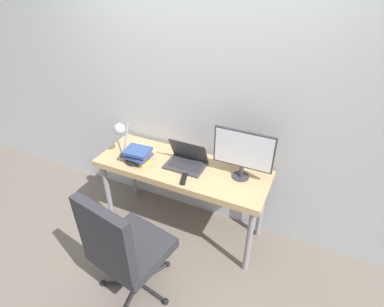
% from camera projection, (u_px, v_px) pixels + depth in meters
% --- Properties ---
extents(ground_plane, '(12.00, 12.00, 0.00)m').
position_uv_depth(ground_plane, '(170.00, 245.00, 2.88)').
color(ground_plane, '#70665B').
extents(wall_back, '(8.00, 0.05, 2.60)m').
position_uv_depth(wall_back, '(198.00, 96.00, 2.63)').
color(wall_back, silver).
rests_on(wall_back, ground_plane).
extents(desk, '(1.56, 0.55, 0.76)m').
position_uv_depth(desk, '(182.00, 173.00, 2.71)').
color(desk, tan).
rests_on(desk, ground_plane).
extents(laptop, '(0.35, 0.24, 0.23)m').
position_uv_depth(laptop, '(186.00, 161.00, 2.65)').
color(laptop, '#38383D').
rests_on(laptop, desk).
extents(monitor, '(0.50, 0.14, 0.44)m').
position_uv_depth(monitor, '(243.00, 152.00, 2.40)').
color(monitor, '#333338').
rests_on(monitor, desk).
extents(desk_lamp, '(0.11, 0.23, 0.34)m').
position_uv_depth(desk_lamp, '(121.00, 132.00, 2.68)').
color(desk_lamp, '#4C4C51').
rests_on(desk_lamp, desk).
extents(office_chair, '(0.61, 0.61, 1.04)m').
position_uv_depth(office_chair, '(122.00, 247.00, 2.17)').
color(office_chair, black).
rests_on(office_chair, ground_plane).
extents(book_stack, '(0.26, 0.20, 0.13)m').
position_uv_depth(book_stack, '(137.00, 155.00, 2.69)').
color(book_stack, gold).
rests_on(book_stack, desk).
extents(tv_remote, '(0.08, 0.15, 0.02)m').
position_uv_depth(tv_remote, '(184.00, 179.00, 2.49)').
color(tv_remote, black).
rests_on(tv_remote, desk).
extents(game_controller, '(0.14, 0.09, 0.04)m').
position_uv_depth(game_controller, '(133.00, 162.00, 2.68)').
color(game_controller, black).
rests_on(game_controller, desk).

